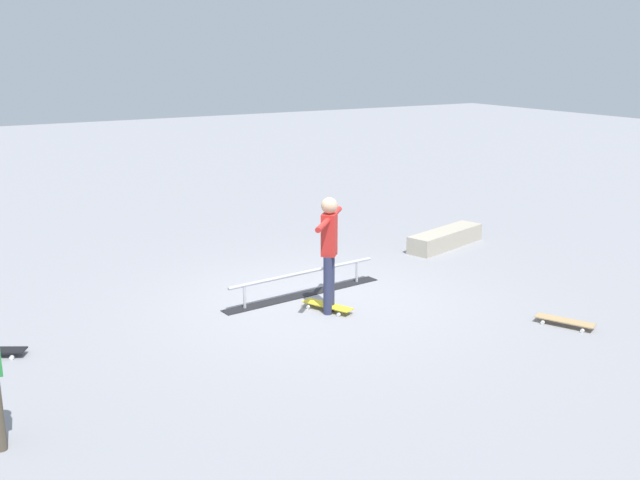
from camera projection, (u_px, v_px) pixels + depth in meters
The scene contains 6 objects.
ground_plane at pixel (321, 302), 11.14m from camera, with size 60.00×60.00×0.00m, color gray.
grind_rail at pixel (304, 285), 11.41m from camera, with size 2.83×0.51×0.39m.
skate_ledge at pixel (445, 238), 14.18m from camera, with size 1.89×0.47×0.33m, color #B2A893.
skater_main at pixel (329, 247), 10.46m from camera, with size 1.01×1.04×1.70m.
skateboard_main at pixel (328, 306), 10.75m from camera, with size 0.51×0.81×0.09m.
loose_skateboard_natural at pixel (565, 321), 10.15m from camera, with size 0.52×0.81×0.09m.
Camera 1 is at (5.36, 9.07, 3.74)m, focal length 41.15 mm.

